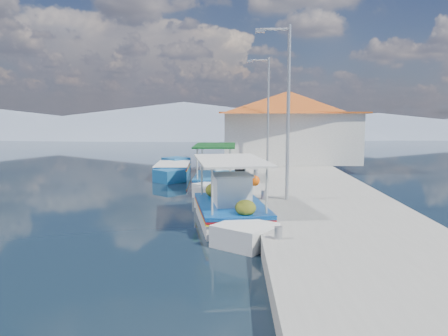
{
  "coord_description": "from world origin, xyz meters",
  "views": [
    {
      "loc": [
        2.71,
        -13.55,
        3.54
      ],
      "look_at": [
        2.33,
        4.48,
        1.3
      ],
      "focal_mm": 35.76,
      "sensor_mm": 36.0,
      "label": 1
    }
  ],
  "objects": [
    {
      "name": "bollards",
      "position": [
        3.8,
        5.25,
        0.65
      ],
      "size": [
        0.2,
        17.2,
        0.3
      ],
      "color": "#A5A8AD",
      "rests_on": "quay"
    },
    {
      "name": "caique_green_canopy",
      "position": [
        1.86,
        7.09,
        0.34
      ],
      "size": [
        1.88,
        6.13,
        2.29
      ],
      "rotation": [
        0.0,
        0.0,
        0.01
      ],
      "color": "silver",
      "rests_on": "ground"
    },
    {
      "name": "main_caique",
      "position": [
        2.64,
        0.55,
        0.44
      ],
      "size": [
        2.74,
        6.9,
        2.3
      ],
      "rotation": [
        0.0,
        0.0,
        -0.16
      ],
      "color": "silver",
      "rests_on": "ground"
    },
    {
      "name": "lamp_post_far",
      "position": [
        4.51,
        11.0,
        3.85
      ],
      "size": [
        1.21,
        0.14,
        6.0
      ],
      "color": "#A5A8AD",
      "rests_on": "quay"
    },
    {
      "name": "quay",
      "position": [
        5.9,
        6.0,
        0.25
      ],
      "size": [
        5.0,
        44.0,
        0.5
      ],
      "primitive_type": "cube",
      "color": "#98968E",
      "rests_on": "ground"
    },
    {
      "name": "caique_blue_hull",
      "position": [
        -0.68,
        11.22,
        0.29
      ],
      "size": [
        1.96,
        6.07,
        1.08
      ],
      "rotation": [
        0.0,
        0.0,
        -0.04
      ],
      "color": "#185A95",
      "rests_on": "ground"
    },
    {
      "name": "lamp_post_near",
      "position": [
        4.51,
        2.0,
        3.85
      ],
      "size": [
        1.21,
        0.14,
        6.0
      ],
      "color": "#A5A8AD",
      "rests_on": "quay"
    },
    {
      "name": "ground",
      "position": [
        0.0,
        0.0,
        0.0
      ],
      "size": [
        160.0,
        160.0,
        0.0
      ],
      "primitive_type": "plane",
      "color": "black",
      "rests_on": "ground"
    },
    {
      "name": "mountain_ridge",
      "position": [
        6.54,
        56.0,
        2.04
      ],
      "size": [
        171.4,
        96.0,
        5.5
      ],
      "color": "gray",
      "rests_on": "ground"
    },
    {
      "name": "harbor_building",
      "position": [
        6.2,
        15.0,
        2.78
      ],
      "size": [
        10.49,
        10.49,
        4.4
      ],
      "color": "white",
      "rests_on": "quay"
    }
  ]
}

